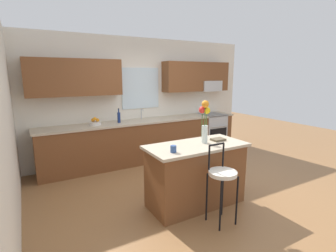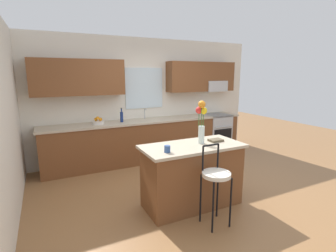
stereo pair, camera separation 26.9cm
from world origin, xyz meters
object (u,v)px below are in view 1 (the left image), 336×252
Objects in this scene: mug_ceramic at (173,149)px; cookbook at (218,139)px; oven_range at (211,132)px; bar_stool_near at (222,177)px; kitchen_island at (196,174)px; flower_vase at (205,118)px; bottle_olive_oil at (119,117)px; fruit_bowl_oranges at (95,123)px.

cookbook is at bearing 10.76° from mug_ceramic.
mug_ceramic reaches higher than oven_range.
bar_stool_near is at bearing -125.66° from cookbook.
mug_ceramic is at bearing -162.71° from kitchen_island.
flower_vase is 2.23m from bottle_olive_oil.
cookbook is 2.30m from bottle_olive_oil.
mug_ceramic is (-0.48, 0.41, 0.33)m from bar_stool_near.
bar_stool_near is at bearing -71.67° from fruit_bowl_oranges.
bar_stool_near is 2.79m from bottle_olive_oil.
flower_vase reaches higher than fruit_bowl_oranges.
bar_stool_near is 0.78m from cookbook.
bottle_olive_oil is (-0.41, 2.73, 0.40)m from bar_stool_near.
mug_ceramic is at bearing -137.43° from oven_range.
bottle_olive_oil reaches higher than mug_ceramic.
kitchen_island is 7.36× the size of cookbook.
cookbook is at bearing -0.82° from flower_vase.
bar_stool_near is (-0.00, -0.56, 0.17)m from kitchen_island.
mug_ceramic is 0.45× the size of cookbook.
mug_ceramic reaches higher than cookbook.
kitchen_island is 16.35× the size of mug_ceramic.
bottle_olive_oil is at bearing 98.59° from bar_stool_near.
flower_vase is (0.15, 0.59, 0.65)m from bar_stool_near.
cookbook reaches higher than oven_range.
oven_range is 4.60× the size of cookbook.
oven_range is 0.63× the size of kitchen_island.
bottle_olive_oil is (-0.57, 2.14, -0.25)m from flower_vase.
flower_vase is (0.15, 0.03, 0.82)m from kitchen_island.
oven_range is at bearing 46.73° from kitchen_island.
fruit_bowl_oranges is (-2.92, 0.03, 0.51)m from oven_range.
bar_stool_near reaches higher than mug_ceramic.
mug_ceramic is (-0.63, -0.17, -0.32)m from flower_vase.
mug_ceramic is 0.37× the size of fruit_bowl_oranges.
fruit_bowl_oranges reaches higher than kitchen_island.
flower_vase is 0.44m from cookbook.
kitchen_island is at bearing -67.35° from fruit_bowl_oranges.
fruit_bowl_oranges reaches higher than cookbook.
kitchen_island is 2.28m from bottle_olive_oil.
oven_range is 2.97m from fruit_bowl_oranges.
fruit_bowl_oranges is (-0.91, 2.73, 0.33)m from bar_stool_near.
cookbook is at bearing -68.81° from bottle_olive_oil.
fruit_bowl_oranges is at bearing 112.65° from kitchen_island.
bar_stool_near is 0.89m from flower_vase.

